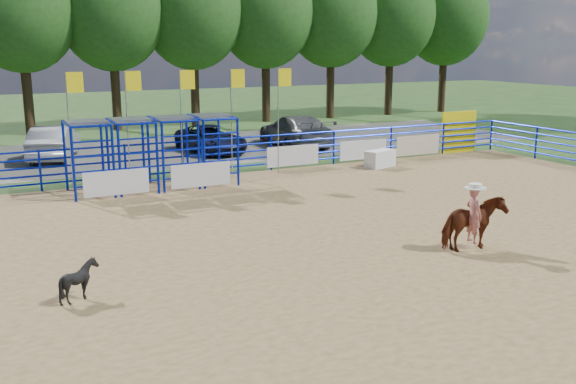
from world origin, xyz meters
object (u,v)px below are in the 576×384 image
object	(u,v)px
car_d	(295,131)
horse_and_rider	(473,218)
announcer_table	(380,159)
calf	(79,280)
car_c	(211,139)
car_b	(54,142)

from	to	relation	value
car_d	horse_and_rider	bearing A→B (deg)	80.69
announcer_table	calf	xyz separation A→B (m)	(-13.76, -9.46, 0.06)
car_c	car_d	size ratio (longest dim) A/B	0.83
announcer_table	car_d	world-z (taller)	car_d
announcer_table	calf	size ratio (longest dim) A/B	1.62
car_b	calf	bearing A→B (deg)	101.72
car_b	car_d	world-z (taller)	car_d
calf	car_b	distance (m)	17.82
announcer_table	car_b	distance (m)	14.73
car_c	car_d	world-z (taller)	car_d
calf	car_d	world-z (taller)	car_d
car_c	car_d	distance (m)	4.47
calf	car_c	xyz separation A→B (m)	(8.66, 16.47, 0.21)
calf	car_b	bearing A→B (deg)	9.30
calf	car_b	world-z (taller)	car_b
horse_and_rider	car_c	bearing A→B (deg)	92.46
car_b	car_c	world-z (taller)	car_b
horse_and_rider	announcer_table	bearing A→B (deg)	67.49
announcer_table	car_b	bearing A→B (deg)	145.76
car_b	car_c	size ratio (longest dim) A/B	1.01
horse_and_rider	calf	xyz separation A→B (m)	(-9.41, 1.04, -0.42)
car_d	car_c	bearing A→B (deg)	-0.58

